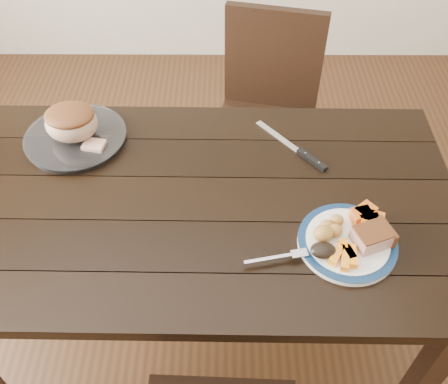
{
  "coord_description": "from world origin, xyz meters",
  "views": [
    {
      "loc": [
        0.08,
        -1.02,
        1.89
      ],
      "look_at": [
        0.08,
        -0.02,
        0.8
      ],
      "focal_mm": 40.0,
      "sensor_mm": 36.0,
      "label": 1
    }
  ],
  "objects_px": {
    "dining_table": "(199,218)",
    "dinner_plate": "(347,243)",
    "serving_platter": "(76,138)",
    "pork_slice": "(372,237)",
    "roast_joint": "(72,123)",
    "carving_knife": "(303,154)",
    "fork": "(281,257)",
    "chair_far": "(267,108)"
  },
  "relations": [
    {
      "from": "dinner_plate",
      "to": "carving_knife",
      "type": "bearing_deg",
      "value": 103.09
    },
    {
      "from": "dining_table",
      "to": "pork_slice",
      "type": "distance_m",
      "value": 0.54
    },
    {
      "from": "fork",
      "to": "carving_knife",
      "type": "height_order",
      "value": "fork"
    },
    {
      "from": "pork_slice",
      "to": "carving_knife",
      "type": "relative_size",
      "value": 0.38
    },
    {
      "from": "pork_slice",
      "to": "dinner_plate",
      "type": "bearing_deg",
      "value": 175.24
    },
    {
      "from": "dining_table",
      "to": "serving_platter",
      "type": "relative_size",
      "value": 4.81
    },
    {
      "from": "serving_platter",
      "to": "carving_knife",
      "type": "height_order",
      "value": "serving_platter"
    },
    {
      "from": "dining_table",
      "to": "dinner_plate",
      "type": "distance_m",
      "value": 0.47
    },
    {
      "from": "serving_platter",
      "to": "roast_joint",
      "type": "height_order",
      "value": "roast_joint"
    },
    {
      "from": "chair_far",
      "to": "roast_joint",
      "type": "height_order",
      "value": "chair_far"
    },
    {
      "from": "dining_table",
      "to": "carving_knife",
      "type": "height_order",
      "value": "carving_knife"
    },
    {
      "from": "carving_knife",
      "to": "dining_table",
      "type": "bearing_deg",
      "value": -100.43
    },
    {
      "from": "dining_table",
      "to": "roast_joint",
      "type": "distance_m",
      "value": 0.53
    },
    {
      "from": "chair_far",
      "to": "carving_knife",
      "type": "relative_size",
      "value": 3.61
    },
    {
      "from": "serving_platter",
      "to": "pork_slice",
      "type": "xyz_separation_m",
      "value": [
        0.92,
        -0.44,
        0.03
      ]
    },
    {
      "from": "fork",
      "to": "roast_joint",
      "type": "xyz_separation_m",
      "value": [
        -0.66,
        0.5,
        0.05
      ]
    },
    {
      "from": "dining_table",
      "to": "serving_platter",
      "type": "bearing_deg",
      "value": 148.1
    },
    {
      "from": "dining_table",
      "to": "carving_knife",
      "type": "distance_m",
      "value": 0.41
    },
    {
      "from": "dinner_plate",
      "to": "dining_table",
      "type": "bearing_deg",
      "value": 157.9
    },
    {
      "from": "serving_platter",
      "to": "pork_slice",
      "type": "height_order",
      "value": "pork_slice"
    },
    {
      "from": "roast_joint",
      "to": "carving_knife",
      "type": "relative_size",
      "value": 0.68
    },
    {
      "from": "serving_platter",
      "to": "roast_joint",
      "type": "bearing_deg",
      "value": 0.0
    },
    {
      "from": "serving_platter",
      "to": "fork",
      "type": "height_order",
      "value": "fork"
    },
    {
      "from": "dining_table",
      "to": "chair_far",
      "type": "height_order",
      "value": "chair_far"
    },
    {
      "from": "dining_table",
      "to": "serving_platter",
      "type": "distance_m",
      "value": 0.51
    },
    {
      "from": "dinner_plate",
      "to": "pork_slice",
      "type": "xyz_separation_m",
      "value": [
        0.06,
        -0.01,
        0.03
      ]
    },
    {
      "from": "chair_far",
      "to": "fork",
      "type": "relative_size",
      "value": 5.24
    },
    {
      "from": "fork",
      "to": "carving_knife",
      "type": "distance_m",
      "value": 0.44
    },
    {
      "from": "roast_joint",
      "to": "serving_platter",
      "type": "bearing_deg",
      "value": 0.0
    },
    {
      "from": "dinner_plate",
      "to": "serving_platter",
      "type": "height_order",
      "value": "serving_platter"
    },
    {
      "from": "serving_platter",
      "to": "fork",
      "type": "relative_size",
      "value": 1.89
    },
    {
      "from": "dining_table",
      "to": "fork",
      "type": "distance_m",
      "value": 0.35
    },
    {
      "from": "chair_far",
      "to": "pork_slice",
      "type": "height_order",
      "value": "chair_far"
    },
    {
      "from": "serving_platter",
      "to": "fork",
      "type": "distance_m",
      "value": 0.83
    },
    {
      "from": "dining_table",
      "to": "fork",
      "type": "xyz_separation_m",
      "value": [
        0.24,
        -0.23,
        0.11
      ]
    },
    {
      "from": "dining_table",
      "to": "dinner_plate",
      "type": "relative_size",
      "value": 5.78
    },
    {
      "from": "serving_platter",
      "to": "fork",
      "type": "xyz_separation_m",
      "value": [
        0.66,
        -0.5,
        0.01
      ]
    },
    {
      "from": "chair_far",
      "to": "dinner_plate",
      "type": "bearing_deg",
      "value": 112.41
    },
    {
      "from": "dining_table",
      "to": "chair_far",
      "type": "bearing_deg",
      "value": 70.25
    },
    {
      "from": "fork",
      "to": "roast_joint",
      "type": "distance_m",
      "value": 0.83
    },
    {
      "from": "pork_slice",
      "to": "fork",
      "type": "xyz_separation_m",
      "value": [
        -0.25,
        -0.05,
        -0.02
      ]
    },
    {
      "from": "fork",
      "to": "chair_far",
      "type": "bearing_deg",
      "value": 76.55
    }
  ]
}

